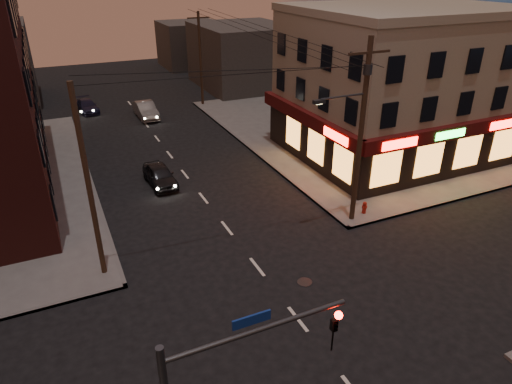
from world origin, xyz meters
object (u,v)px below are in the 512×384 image
fire_hydrant (364,207)px  sedan_mid (146,110)px  sedan_near (160,175)px  sedan_far (87,106)px

fire_hydrant → sedan_mid: bearing=106.8°
sedan_near → fire_hydrant: size_ratio=5.34×
sedan_near → sedan_far: sedan_near is taller
sedan_near → fire_hydrant: bearing=-45.6°
sedan_mid → fire_hydrant: 25.23m
sedan_far → fire_hydrant: bearing=-73.1°
sedan_mid → sedan_far: 6.52m
sedan_far → fire_hydrant: sedan_far is taller
sedan_near → sedan_mid: (2.43, 15.07, 0.08)m
sedan_mid → fire_hydrant: size_ratio=6.17×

